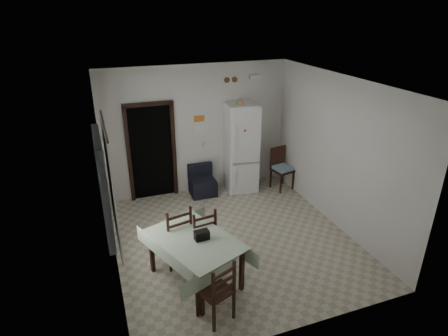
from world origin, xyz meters
name	(u,v)px	position (x,y,z in m)	size (l,w,h in m)	color
ground	(233,239)	(0.00, 0.00, 0.00)	(4.50, 4.50, 0.00)	#B9AF97
ceiling	(235,83)	(0.00, 0.00, 2.90)	(4.20, 4.50, 0.02)	white
wall_back	(197,130)	(0.00, 2.25, 1.45)	(4.20, 0.02, 2.90)	silver
wall_front	(303,239)	(0.00, -2.25, 1.45)	(4.20, 0.02, 2.90)	silver
wall_left	(107,187)	(-2.10, 0.00, 1.45)	(0.02, 4.50, 2.90)	silver
wall_right	(337,153)	(2.10, 0.00, 1.45)	(0.02, 4.50, 2.90)	silver
doorway	(150,149)	(-1.05, 2.45, 1.06)	(1.06, 0.52, 2.22)	black
window_recess	(104,187)	(-2.15, -0.20, 1.55)	(0.10, 1.20, 1.60)	silver
curtain	(111,186)	(-2.04, -0.20, 1.55)	(0.02, 1.45, 1.85)	silver
curtain_rod	(104,124)	(-2.03, -0.20, 2.50)	(0.02, 0.02, 1.60)	black
calendar	(199,123)	(0.05, 2.24, 1.62)	(0.28, 0.02, 0.40)	white
calendar_image	(199,119)	(0.05, 2.23, 1.72)	(0.24, 0.01, 0.14)	orange
light_switch	(204,144)	(0.15, 2.24, 1.10)	(0.08, 0.02, 0.12)	beige
vent_left	(227,80)	(0.70, 2.23, 2.52)	(0.12, 0.12, 0.03)	brown
vent_right	(235,80)	(0.88, 2.23, 2.52)	(0.12, 0.12, 0.03)	brown
emergency_light	(255,77)	(1.35, 2.21, 2.55)	(0.25, 0.07, 0.09)	white
fridge	(241,148)	(0.92, 1.93, 1.03)	(0.67, 0.67, 2.05)	white
tan_cone	(240,101)	(0.88, 1.88, 2.13)	(0.20, 0.20, 0.16)	tan
navy_seat	(203,181)	(0.00, 1.93, 0.35)	(0.57, 0.55, 0.69)	black
corner_chair	(282,169)	(1.85, 1.58, 0.50)	(0.43, 0.43, 1.00)	black
dining_table	(195,260)	(-0.97, -0.84, 0.39)	(0.97, 1.48, 0.77)	#B5CAAD
black_bag	(202,235)	(-0.86, -0.88, 0.84)	(0.22, 0.13, 0.14)	black
dining_chair_far_left	(175,234)	(-1.14, -0.26, 0.54)	(0.47, 0.47, 1.09)	black
dining_chair_far_right	(201,233)	(-0.72, -0.34, 0.51)	(0.43, 0.43, 1.01)	black
dining_chair_near_head	(215,290)	(-0.92, -1.68, 0.49)	(0.42, 0.42, 0.97)	black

